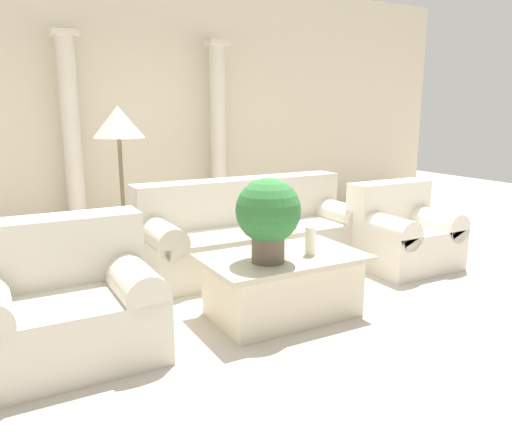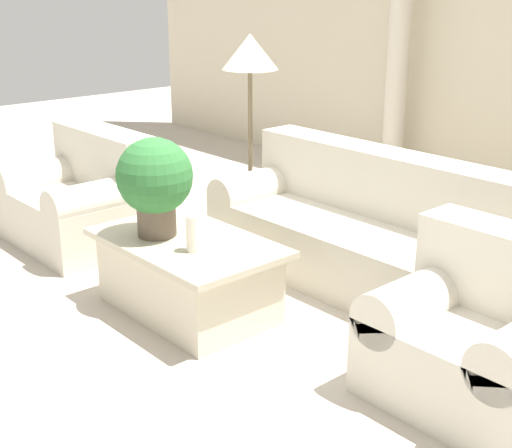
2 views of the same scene
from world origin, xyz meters
The scene contains 10 objects.
ground_plane centered at (0.00, 0.00, 0.00)m, with size 16.00×16.00×0.00m, color #BCB2A3.
wall_back centered at (0.00, 3.02, 1.60)m, with size 10.00×0.06×3.20m.
sofa_long centered at (0.41, 0.78, 0.34)m, with size 2.21×0.85×0.86m.
loveseat centered at (-1.51, -0.28, 0.35)m, with size 1.12×0.85×0.86m.
coffee_table centered at (0.04, -0.43, 0.24)m, with size 1.19×0.73×0.47m.
potted_plant centered at (-0.14, -0.51, 0.82)m, with size 0.46×0.46×0.60m.
pillar_candle centered at (0.22, -0.51, 0.58)m, with size 0.08×0.08×0.22m.
floor_lamp centered at (-0.82, 0.83, 1.37)m, with size 0.43×0.43×1.57m.
column_left centered at (-0.90, 2.74, 1.23)m, with size 0.29×0.29×2.40m.
armchair centered at (1.74, 0.06, 0.34)m, with size 0.90×0.78×0.82m.
Camera 2 is at (3.31, -2.77, 1.96)m, focal length 50.00 mm.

